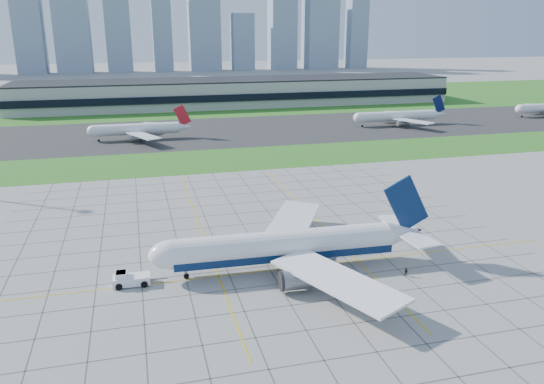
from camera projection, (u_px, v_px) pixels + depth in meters
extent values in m
plane|color=gray|center=(268.00, 266.00, 103.52)|extent=(1400.00, 1400.00, 0.00)
cube|color=#306D1F|center=(205.00, 161.00, 186.73)|extent=(700.00, 35.00, 0.04)
cube|color=#383838|center=(188.00, 133.00, 237.58)|extent=(700.00, 75.00, 0.04)
cube|color=#306D1F|center=(170.00, 102.00, 339.29)|extent=(700.00, 145.00, 0.04)
cube|color=#474744|center=(11.00, 272.00, 101.08)|extent=(0.18, 130.00, 0.02)
cube|color=#474744|center=(56.00, 267.00, 103.03)|extent=(0.18, 130.00, 0.02)
cube|color=#474744|center=(99.00, 263.00, 104.97)|extent=(0.18, 130.00, 0.02)
cube|color=#474744|center=(140.00, 258.00, 106.92)|extent=(0.18, 130.00, 0.02)
cube|color=#474744|center=(180.00, 254.00, 108.87)|extent=(0.18, 130.00, 0.02)
cube|color=#474744|center=(219.00, 250.00, 110.81)|extent=(0.18, 130.00, 0.02)
cube|color=#474744|center=(256.00, 247.00, 112.76)|extent=(0.18, 130.00, 0.02)
cube|color=#474744|center=(292.00, 243.00, 114.70)|extent=(0.18, 130.00, 0.02)
cube|color=#474744|center=(327.00, 239.00, 116.65)|extent=(0.18, 130.00, 0.02)
cube|color=#474744|center=(360.00, 236.00, 118.60)|extent=(0.18, 130.00, 0.02)
cube|color=#474744|center=(393.00, 233.00, 120.54)|extent=(0.18, 130.00, 0.02)
cube|color=#474744|center=(424.00, 229.00, 122.49)|extent=(0.18, 130.00, 0.02)
cube|color=#474744|center=(455.00, 226.00, 124.43)|extent=(0.18, 130.00, 0.02)
cube|color=#474744|center=(324.00, 360.00, 73.92)|extent=(110.00, 0.18, 0.02)
cube|color=#474744|center=(306.00, 330.00, 81.32)|extent=(110.00, 0.18, 0.02)
cube|color=#474744|center=(291.00, 305.00, 88.72)|extent=(110.00, 0.18, 0.02)
cube|color=#474744|center=(278.00, 284.00, 96.11)|extent=(110.00, 0.18, 0.02)
cube|color=#474744|center=(268.00, 266.00, 103.51)|extent=(110.00, 0.18, 0.02)
cube|color=#474744|center=(258.00, 250.00, 110.91)|extent=(110.00, 0.18, 0.02)
cube|color=#474744|center=(250.00, 236.00, 118.31)|extent=(110.00, 0.18, 0.02)
cube|color=#474744|center=(243.00, 224.00, 125.70)|extent=(110.00, 0.18, 0.02)
cube|color=#474744|center=(236.00, 213.00, 133.10)|extent=(110.00, 0.18, 0.02)
cube|color=#474744|center=(230.00, 204.00, 140.50)|extent=(110.00, 0.18, 0.02)
cube|color=#474744|center=(225.00, 195.00, 147.89)|extent=(110.00, 0.18, 0.02)
cube|color=#474744|center=(221.00, 187.00, 155.29)|extent=(110.00, 0.18, 0.02)
cube|color=#474744|center=(216.00, 180.00, 162.69)|extent=(110.00, 0.18, 0.02)
cube|color=#DCB00B|center=(270.00, 270.00, 101.66)|extent=(120.00, 0.25, 0.03)
cube|color=#DCB00B|center=(203.00, 234.00, 119.57)|extent=(0.25, 100.00, 0.03)
cube|color=#DCB00B|center=(320.00, 223.00, 126.38)|extent=(0.25, 100.00, 0.03)
cube|color=#B7B7B2|center=(238.00, 93.00, 323.71)|extent=(260.00, 42.00, 15.00)
cube|color=black|center=(245.00, 98.00, 303.98)|extent=(260.00, 1.00, 4.00)
cube|color=black|center=(238.00, 79.00, 321.40)|extent=(260.00, 42.00, 0.80)
cube|color=#8497AD|center=(73.00, 37.00, 554.50)|extent=(35.00, 31.50, 74.00)
cube|color=#8497AD|center=(117.00, 15.00, 559.24)|extent=(26.00, 23.40, 118.00)
cube|color=#8497AD|center=(162.00, 30.00, 574.83)|extent=(20.00, 18.00, 88.00)
cube|color=#8497AD|center=(203.00, 0.00, 576.93)|extent=(33.00, 29.70, 150.00)
cube|color=#8497AD|center=(242.00, 42.00, 600.29)|extent=(24.00, 21.60, 62.00)
cube|color=#8497AD|center=(282.00, 12.00, 602.05)|extent=(29.00, 26.10, 128.00)
cube|color=#8497AD|center=(320.00, 34.00, 620.28)|extent=(36.00, 32.40, 80.00)
cube|color=#8497AD|center=(357.00, 23.00, 627.80)|extent=(22.00, 19.80, 105.00)
cylinder|color=white|center=(284.00, 244.00, 100.73)|extent=(42.16, 6.97, 5.48)
cube|color=#071E47|center=(284.00, 253.00, 101.24)|extent=(42.15, 6.61, 1.46)
ellipsoid|color=white|center=(173.00, 254.00, 96.32)|extent=(8.95, 5.79, 5.48)
cube|color=black|center=(161.00, 253.00, 95.77)|extent=(2.11, 2.99, 0.55)
cone|color=white|center=(402.00, 233.00, 105.74)|extent=(7.48, 5.46, 5.20)
cube|color=#071E47|center=(406.00, 204.00, 104.04)|extent=(9.96, 0.81, 11.65)
cube|color=white|center=(293.00, 221.00, 115.78)|extent=(19.28, 26.43, 0.89)
cube|color=white|center=(337.00, 280.00, 88.53)|extent=(17.90, 26.70, 0.89)
cylinder|color=slate|center=(273.00, 239.00, 110.48)|extent=(6.05, 3.68, 3.47)
cylinder|color=slate|center=(298.00, 280.00, 92.60)|extent=(6.05, 3.68, 3.47)
cylinder|color=gray|center=(186.00, 273.00, 97.95)|extent=(0.34, 0.34, 2.37)
cylinder|color=black|center=(186.00, 276.00, 98.15)|extent=(1.02, 0.49, 1.00)
cylinder|color=black|center=(303.00, 258.00, 105.74)|extent=(1.23, 1.14, 1.19)
cylinder|color=black|center=(311.00, 270.00, 100.29)|extent=(1.23, 1.14, 1.19)
cube|color=white|center=(132.00, 280.00, 95.60)|extent=(6.69, 3.31, 1.54)
cube|color=white|center=(121.00, 275.00, 94.91)|extent=(2.06, 2.48, 1.21)
cube|color=black|center=(121.00, 274.00, 94.85)|extent=(1.83, 2.26, 0.77)
cube|color=gray|center=(159.00, 279.00, 96.69)|extent=(3.30, 0.32, 0.20)
cylinder|color=black|center=(120.00, 279.00, 96.58)|extent=(1.23, 0.59, 1.21)
cylinder|color=black|center=(119.00, 287.00, 93.92)|extent=(1.23, 0.59, 1.21)
cylinder|color=black|center=(144.00, 277.00, 97.51)|extent=(1.23, 0.59, 1.21)
cylinder|color=black|center=(144.00, 284.00, 94.85)|extent=(1.23, 0.59, 1.21)
imported|color=black|center=(148.00, 282.00, 95.33)|extent=(0.55, 0.68, 1.61)
imported|color=black|center=(406.00, 272.00, 98.86)|extent=(1.07, 0.99, 1.76)
cylinder|color=white|center=(136.00, 129.00, 221.39)|extent=(34.70, 4.80, 4.80)
cube|color=#B51422|center=(182.00, 115.00, 224.61)|extent=(7.46, 0.40, 9.15)
cube|color=white|center=(142.00, 126.00, 232.38)|extent=(13.89, 20.66, 0.40)
cube|color=white|center=(143.00, 135.00, 212.04)|extent=(13.89, 20.66, 0.40)
cylinder|color=black|center=(144.00, 137.00, 225.30)|extent=(1.00, 1.00, 1.00)
cylinder|color=black|center=(144.00, 139.00, 221.23)|extent=(1.00, 1.00, 1.00)
cylinder|color=white|center=(397.00, 116.00, 254.97)|extent=(40.02, 4.80, 4.80)
cube|color=#060F41|center=(439.00, 104.00, 258.92)|extent=(7.46, 0.40, 9.15)
cube|color=white|center=(391.00, 114.00, 266.05)|extent=(13.89, 20.66, 0.40)
cube|color=white|center=(413.00, 121.00, 245.71)|extent=(13.89, 20.66, 0.40)
cylinder|color=black|center=(400.00, 123.00, 258.99)|extent=(1.00, 1.00, 1.00)
cylinder|color=black|center=(405.00, 125.00, 254.92)|extent=(1.00, 1.00, 1.00)
cube|color=white|center=(535.00, 106.00, 292.63)|extent=(13.89, 20.66, 0.40)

